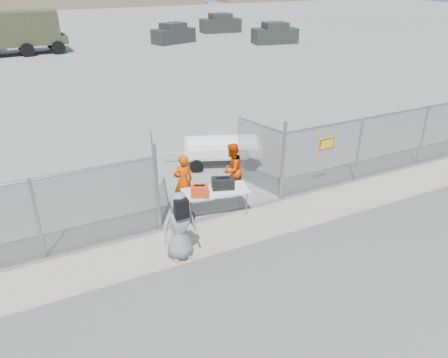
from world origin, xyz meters
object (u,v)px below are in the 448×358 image
security_worker_left (183,181)px  visitor (180,226)px  utility_trailer (222,152)px  security_worker_right (232,169)px  folding_table (216,202)px

security_worker_left → visitor: size_ratio=0.93×
utility_trailer → security_worker_left: bearing=-113.8°
security_worker_right → utility_trailer: size_ratio=0.48×
folding_table → utility_trailer: 3.77m
security_worker_left → utility_trailer: size_ratio=0.47×
visitor → utility_trailer: visitor is taller
folding_table → utility_trailer: bearing=69.9°
utility_trailer → visitor: bearing=-104.3°
folding_table → security_worker_left: bearing=135.3°
security_worker_left → visitor: visitor is taller
folding_table → security_worker_right: bearing=52.5°
security_worker_left → visitor: bearing=67.3°
folding_table → visitor: visitor is taller
visitor → utility_trailer: 5.96m
security_worker_right → utility_trailer: 2.49m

